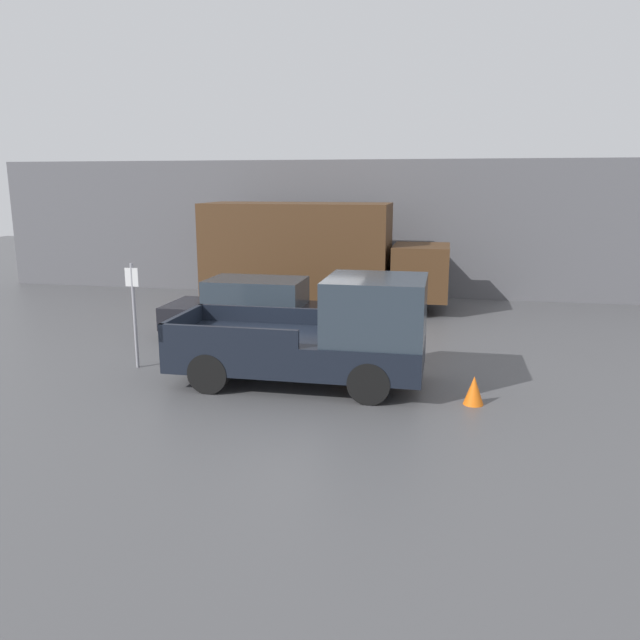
{
  "coord_description": "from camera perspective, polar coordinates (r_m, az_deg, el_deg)",
  "views": [
    {
      "loc": [
        2.93,
        -12.33,
        4.0
      ],
      "look_at": [
        0.35,
        0.5,
        1.11
      ],
      "focal_mm": 35.0,
      "sensor_mm": 36.0,
      "label": 1
    }
  ],
  "objects": [
    {
      "name": "ground_plane",
      "position": [
        13.29,
        -1.92,
        -5.06
      ],
      "size": [
        60.0,
        60.0,
        0.0
      ],
      "primitive_type": "plane",
      "color": "#4C4C4F"
    },
    {
      "name": "building_wall",
      "position": [
        22.45,
        3.87,
        8.33
      ],
      "size": [
        28.0,
        0.15,
        4.78
      ],
      "color": "#56565B",
      "rests_on": "ground"
    },
    {
      "name": "pickup_truck",
      "position": [
        12.41,
        0.45,
        -1.42
      ],
      "size": [
        5.02,
        2.12,
        2.22
      ],
      "color": "black",
      "rests_on": "ground"
    },
    {
      "name": "car",
      "position": [
        16.27,
        -6.11,
        1.06
      ],
      "size": [
        4.47,
        1.86,
        1.58
      ],
      "color": "black",
      "rests_on": "ground"
    },
    {
      "name": "delivery_truck",
      "position": [
        20.22,
        -0.57,
        6.17
      ],
      "size": [
        7.82,
        2.4,
        3.36
      ],
      "color": "#472D19",
      "rests_on": "ground"
    },
    {
      "name": "parking_sign",
      "position": [
        14.1,
        -16.63,
        0.93
      ],
      "size": [
        0.3,
        0.07,
        2.32
      ],
      "color": "gray",
      "rests_on": "ground"
    },
    {
      "name": "traffic_cone",
      "position": [
        11.86,
        13.89,
        -6.26
      ],
      "size": [
        0.37,
        0.37,
        0.54
      ],
      "color": "orange",
      "rests_on": "ground"
    }
  ]
}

